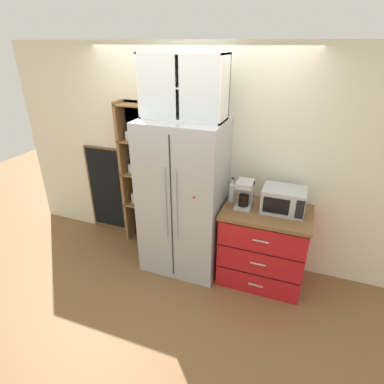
# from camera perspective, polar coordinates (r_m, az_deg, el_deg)

# --- Properties ---
(ground_plane) EXTENTS (10.68, 10.68, 0.00)m
(ground_plane) POSITION_cam_1_polar(r_m,az_deg,el_deg) (4.08, -1.36, -12.50)
(ground_plane) COLOR brown
(wall_back_cream) EXTENTS (4.98, 0.10, 2.55)m
(wall_back_cream) POSITION_cam_1_polar(r_m,az_deg,el_deg) (3.79, 0.70, 6.49)
(wall_back_cream) COLOR silver
(wall_back_cream) RESTS_ON ground
(refrigerator) EXTENTS (0.90, 0.72, 1.81)m
(refrigerator) POSITION_cam_1_polar(r_m,az_deg,el_deg) (3.59, -1.50, -1.06)
(refrigerator) COLOR #ADAFB5
(refrigerator) RESTS_ON ground
(pantry_shelf_column) EXTENTS (0.50, 0.24, 1.90)m
(pantry_shelf_column) POSITION_cam_1_polar(r_m,az_deg,el_deg) (4.10, -9.31, 3.30)
(pantry_shelf_column) COLOR brown
(pantry_shelf_column) RESTS_ON ground
(counter_cabinet) EXTENTS (0.94, 0.66, 0.90)m
(counter_cabinet) POSITION_cam_1_polar(r_m,az_deg,el_deg) (3.66, 12.88, -9.50)
(counter_cabinet) COLOR red
(counter_cabinet) RESTS_ON ground
(microwave) EXTENTS (0.44, 0.33, 0.26)m
(microwave) POSITION_cam_1_polar(r_m,az_deg,el_deg) (3.40, 16.44, -1.42)
(microwave) COLOR #ADAFB5
(microwave) RESTS_ON counter_cabinet
(coffee_maker) EXTENTS (0.17, 0.20, 0.31)m
(coffee_maker) POSITION_cam_1_polar(r_m,az_deg,el_deg) (3.39, 9.63, -0.28)
(coffee_maker) COLOR #B7B7BC
(coffee_maker) RESTS_ON counter_cabinet
(mug_charcoal) EXTENTS (0.12, 0.08, 0.09)m
(mug_charcoal) POSITION_cam_1_polar(r_m,az_deg,el_deg) (3.39, 13.70, -2.74)
(mug_charcoal) COLOR #2D2D33
(mug_charcoal) RESTS_ON counter_cabinet
(mug_red) EXTENTS (0.12, 0.08, 0.10)m
(mug_red) POSITION_cam_1_polar(r_m,az_deg,el_deg) (3.35, 13.59, -3.05)
(mug_red) COLOR red
(mug_red) RESTS_ON counter_cabinet
(bottle_clear) EXTENTS (0.07, 0.07, 0.29)m
(bottle_clear) POSITION_cam_1_polar(r_m,az_deg,el_deg) (3.49, 7.34, 0.17)
(bottle_clear) COLOR silver
(bottle_clear) RESTS_ON counter_cabinet
(upper_cabinet) EXTENTS (0.87, 0.32, 0.63)m
(upper_cabinet) POSITION_cam_1_polar(r_m,az_deg,el_deg) (3.27, -1.43, 18.75)
(upper_cabinet) COLOR silver
(upper_cabinet) RESTS_ON refrigerator
(chalkboard_menu) EXTENTS (0.60, 0.04, 1.27)m
(chalkboard_menu) POSITION_cam_1_polar(r_m,az_deg,el_deg) (4.54, -15.14, 0.28)
(chalkboard_menu) COLOR brown
(chalkboard_menu) RESTS_ON ground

